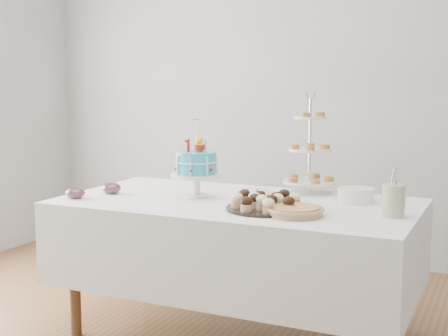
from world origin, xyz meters
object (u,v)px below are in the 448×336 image
at_px(cupcake_tray, 266,201).
at_px(tiered_stand, 310,150).
at_px(pie, 295,210).
at_px(pastry_plate, 253,194).
at_px(plate_stack, 356,195).
at_px(utensil_pitcher, 393,199).
at_px(jam_bowl_b, 111,188).
at_px(table, 237,241).
at_px(jam_bowl_a, 75,193).
at_px(birthday_cake, 196,176).

relative_size(cupcake_tray, tiered_stand, 0.68).
height_order(pie, tiered_stand, tiered_stand).
height_order(pie, pastry_plate, pie).
relative_size(pie, tiered_stand, 0.48).
relative_size(pie, plate_stack, 1.44).
distance_m(plate_stack, pastry_plate, 0.57).
distance_m(tiered_stand, utensil_pitcher, 0.74).
xyz_separation_m(pastry_plate, jam_bowl_b, (-0.78, -0.25, 0.02)).
xyz_separation_m(tiered_stand, jam_bowl_b, (-1.03, -0.51, -0.22)).
distance_m(tiered_stand, plate_stack, 0.42).
xyz_separation_m(table, pie, (0.41, -0.24, 0.25)).
relative_size(pie, jam_bowl_b, 2.52).
bearing_deg(plate_stack, table, -159.20).
xyz_separation_m(tiered_stand, utensil_pitcher, (0.56, -0.46, -0.16)).
height_order(cupcake_tray, pie, cupcake_tray).
bearing_deg(pie, cupcake_tray, 158.26).
bearing_deg(jam_bowl_a, table, 20.60).
distance_m(plate_stack, jam_bowl_b, 1.38).
relative_size(birthday_cake, cupcake_tray, 1.08).
bearing_deg(cupcake_tray, table, 144.03).
bearing_deg(table, utensil_pitcher, -4.27).
bearing_deg(utensil_pitcher, jam_bowl_a, -155.84).
bearing_deg(plate_stack, jam_bowl_a, -159.31).
bearing_deg(tiered_stand, birthday_cake, -143.16).
bearing_deg(birthday_cake, jam_bowl_b, 179.48).
bearing_deg(utensil_pitcher, cupcake_tray, -154.63).
height_order(cupcake_tray, tiered_stand, tiered_stand).
distance_m(table, jam_bowl_a, 0.93).
bearing_deg(pie, pastry_plate, 134.78).
bearing_deg(tiered_stand, jam_bowl_a, -147.44).
bearing_deg(jam_bowl_b, utensil_pitcher, 1.65).
relative_size(tiered_stand, pastry_plate, 2.55).
height_order(tiered_stand, jam_bowl_a, tiered_stand).
bearing_deg(pastry_plate, jam_bowl_a, -152.49).
distance_m(table, cupcake_tray, 0.39).
xyz_separation_m(birthday_cake, tiered_stand, (0.53, 0.40, 0.13)).
xyz_separation_m(jam_bowl_b, utensil_pitcher, (1.59, 0.05, 0.05)).
bearing_deg(utensil_pitcher, birthday_cake, -167.77).
height_order(cupcake_tray, pastry_plate, cupcake_tray).
relative_size(birthday_cake, utensil_pitcher, 1.85).
relative_size(pie, pastry_plate, 1.21).
height_order(table, birthday_cake, birthday_cake).
distance_m(cupcake_tray, pie, 0.19).
height_order(birthday_cake, pastry_plate, birthday_cake).
bearing_deg(pastry_plate, table, -103.60).
relative_size(table, cupcake_tray, 4.77).
bearing_deg(table, jam_bowl_b, -171.74).
distance_m(birthday_cake, pie, 0.71).
relative_size(birthday_cake, plate_stack, 2.22).
xyz_separation_m(tiered_stand, jam_bowl_a, (-1.12, -0.72, -0.22)).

